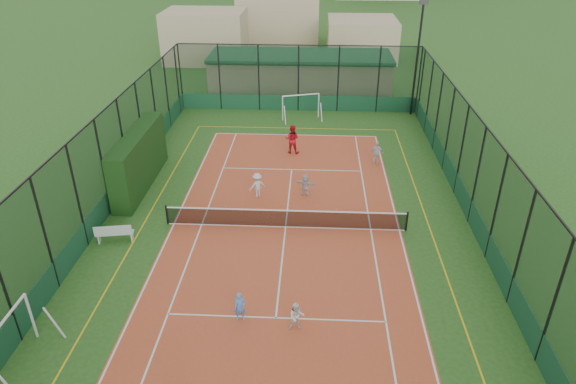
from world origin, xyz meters
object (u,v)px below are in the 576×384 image
(child_far_left, at_px, (257,185))
(clubhouse, at_px, (300,73))
(child_far_right, at_px, (377,153))
(futsal_goal_near, at_px, (9,346))
(futsal_goal_far, at_px, (301,107))
(child_near_right, at_px, (297,316))
(child_far_back, at_px, (305,185))
(floodlight_ne, at_px, (417,60))
(coach, at_px, (292,139))
(child_near_mid, at_px, (240,307))
(white_bench, at_px, (115,232))

(child_far_left, bearing_deg, clubhouse, -124.92)
(clubhouse, relative_size, child_far_right, 10.55)
(futsal_goal_near, xyz_separation_m, futsal_goal_far, (8.76, 24.37, -0.05))
(child_near_right, relative_size, child_far_back, 0.94)
(floodlight_ne, xyz_separation_m, clubhouse, (-8.60, 5.40, -2.55))
(clubhouse, height_order, child_far_back, clubhouse)
(futsal_goal_far, xyz_separation_m, child_far_back, (0.63, -11.82, -0.29))
(futsal_goal_near, relative_size, child_far_right, 2.08)
(futsal_goal_near, relative_size, coach, 1.62)
(futsal_goal_far, distance_m, child_far_left, 12.30)
(futsal_goal_near, bearing_deg, child_near_mid, -69.21)
(child_far_right, bearing_deg, futsal_goal_near, 59.34)
(white_bench, height_order, child_near_right, child_near_right)
(white_bench, relative_size, futsal_goal_far, 0.60)
(floodlight_ne, relative_size, white_bench, 4.88)
(white_bench, bearing_deg, coach, 43.85)
(white_bench, xyz_separation_m, futsal_goal_far, (8.05, 16.74, 0.44))
(child_near_mid, xyz_separation_m, child_far_right, (6.40, 14.02, 0.12))
(child_far_back, relative_size, coach, 0.67)
(child_near_mid, height_order, child_far_left, child_far_left)
(futsal_goal_near, bearing_deg, child_far_right, -38.98)
(child_far_right, height_order, coach, coach)
(child_far_right, bearing_deg, floodlight_ne, -102.67)
(child_near_right, bearing_deg, child_far_back, 80.60)
(child_far_right, bearing_deg, child_near_mid, 73.90)
(child_far_left, bearing_deg, child_far_back, 157.34)
(child_near_mid, bearing_deg, clubhouse, 72.61)
(futsal_goal_near, bearing_deg, white_bench, -5.21)
(white_bench, distance_m, coach, 13.04)
(clubhouse, bearing_deg, child_far_back, -87.31)
(child_near_right, bearing_deg, white_bench, 139.43)
(white_bench, distance_m, futsal_goal_near, 7.68)
(futsal_goal_far, bearing_deg, white_bench, -132.69)
(white_bench, distance_m, futsal_goal_far, 18.58)
(futsal_goal_near, xyz_separation_m, child_far_right, (13.60, 16.74, -0.24))
(floodlight_ne, relative_size, coach, 4.46)
(child_far_left, bearing_deg, futsal_goal_near, 30.94)
(child_near_mid, distance_m, child_near_right, 2.14)
(coach, bearing_deg, clubhouse, -82.40)
(floodlight_ne, height_order, coach, floodlight_ne)
(floodlight_ne, bearing_deg, child_far_back, -120.13)
(child_near_mid, xyz_separation_m, child_near_right, (2.11, -0.38, -0.02))
(child_near_right, height_order, child_far_back, child_far_back)
(child_near_mid, relative_size, child_far_back, 0.97)
(floodlight_ne, xyz_separation_m, futsal_goal_near, (-17.11, -25.85, -3.16))
(clubhouse, distance_m, futsal_goal_far, 6.92)
(clubhouse, height_order, child_near_right, clubhouse)
(child_far_left, bearing_deg, child_far_right, -176.18)
(child_far_right, bearing_deg, futsal_goal_far, -49.25)
(child_near_right, relative_size, coach, 0.63)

